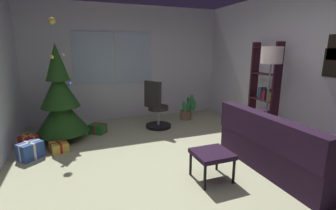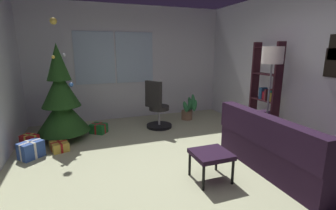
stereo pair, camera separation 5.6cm
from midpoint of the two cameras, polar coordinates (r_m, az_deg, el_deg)
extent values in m
cube|color=#B4B890|center=(3.55, 1.95, -16.56)|extent=(4.71, 6.17, 0.10)
cube|color=silver|center=(6.10, -9.62, 9.70)|extent=(4.71, 0.10, 2.73)
cube|color=silver|center=(5.93, -17.51, 10.52)|extent=(0.90, 0.03, 1.20)
cube|color=silver|center=(6.06, -8.45, 11.02)|extent=(0.90, 0.03, 1.20)
cube|color=silver|center=(4.61, 31.09, 7.01)|extent=(0.10, 6.17, 2.73)
cube|color=black|center=(4.37, 33.84, 8.31)|extent=(0.02, 0.23, 0.42)
cube|color=black|center=(3.95, 25.20, -10.42)|extent=(0.92, 1.92, 0.43)
cube|color=black|center=(3.56, 21.69, -5.43)|extent=(0.23, 1.91, 0.40)
cube|color=black|center=(4.47, 17.63, -2.83)|extent=(0.89, 0.16, 0.20)
cube|color=#AB231C|center=(3.62, 23.54, -5.82)|extent=(0.22, 0.41, 0.42)
cube|color=beige|center=(3.94, 19.07, -3.95)|extent=(0.27, 0.43, 0.42)
cube|color=black|center=(3.27, 9.88, -11.33)|extent=(0.48, 0.46, 0.06)
cylinder|color=black|center=(3.11, 8.18, -16.65)|extent=(0.04, 0.04, 0.33)
cylinder|color=black|center=(3.32, 14.79, -14.99)|extent=(0.04, 0.04, 0.33)
cylinder|color=black|center=(3.42, 4.89, -13.68)|extent=(0.04, 0.04, 0.33)
cylinder|color=black|center=(3.61, 11.07, -12.40)|extent=(0.04, 0.04, 0.33)
cylinder|color=#4C331E|center=(5.10, -23.67, -6.64)|extent=(0.12, 0.12, 0.16)
cone|color=#1C4117|center=(4.98, -24.10, -2.14)|extent=(0.97, 0.97, 0.67)
cone|color=#1C4117|center=(4.89, -24.63, 3.46)|extent=(0.70, 0.70, 0.67)
cone|color=#1C4117|center=(4.84, -25.19, 9.23)|extent=(0.43, 0.43, 0.67)
sphere|color=red|center=(5.19, -27.37, -0.83)|extent=(0.07, 0.07, 0.07)
sphere|color=gold|center=(4.72, -26.04, 10.13)|extent=(0.06, 0.06, 0.06)
sphere|color=silver|center=(4.88, -23.92, 10.73)|extent=(0.06, 0.06, 0.06)
sphere|color=blue|center=(4.72, -22.40, 4.43)|extent=(0.08, 0.08, 0.08)
sphere|color=#1E8C4C|center=(5.04, -25.43, 7.20)|extent=(0.06, 0.06, 0.06)
sphere|color=#F2D14C|center=(4.86, -26.02, 17.45)|extent=(0.12, 0.12, 0.12)
cube|color=red|center=(4.87, -30.33, -7.70)|extent=(0.33, 0.31, 0.25)
cube|color=#EAD84C|center=(4.87, -30.33, -7.70)|extent=(0.24, 0.20, 0.26)
cube|color=#EAD84C|center=(4.87, -30.33, -7.70)|extent=(0.15, 0.18, 0.26)
cube|color=#1E722D|center=(5.23, -16.55, -5.38)|extent=(0.39, 0.38, 0.20)
cube|color=red|center=(5.23, -16.55, -5.38)|extent=(0.18, 0.22, 0.20)
cube|color=red|center=(5.23, -16.55, -5.38)|extent=(0.27, 0.22, 0.20)
cube|color=gold|center=(4.59, -24.73, -8.94)|extent=(0.34, 0.38, 0.15)
cube|color=#B21919|center=(4.59, -24.73, -8.94)|extent=(0.13, 0.32, 0.16)
cube|color=#B21919|center=(4.59, -24.73, -8.94)|extent=(0.26, 0.11, 0.16)
cube|color=#2D4C99|center=(4.47, -30.09, -9.32)|extent=(0.41, 0.40, 0.27)
cube|color=silver|center=(4.47, -30.09, -9.32)|extent=(0.29, 0.25, 0.28)
cube|color=silver|center=(4.47, -30.09, -9.32)|extent=(0.19, 0.21, 0.28)
cylinder|color=black|center=(5.42, -2.57, -4.94)|extent=(0.56, 0.56, 0.06)
cylinder|color=#B2B2B7|center=(5.35, -2.60, -2.67)|extent=(0.05, 0.05, 0.39)
cylinder|color=black|center=(5.30, -2.62, -0.67)|extent=(0.44, 0.44, 0.09)
cube|color=black|center=(5.09, -3.95, 2.53)|extent=(0.30, 0.38, 0.56)
cube|color=#35161D|center=(4.79, 23.79, 2.52)|extent=(0.18, 0.04, 1.84)
cube|color=#35161D|center=(5.22, 19.21, 3.70)|extent=(0.18, 0.04, 1.84)
cube|color=#35161D|center=(5.15, 20.79, -4.21)|extent=(0.18, 0.56, 0.02)
cube|color=#35161D|center=(5.03, 21.24, 1.20)|extent=(0.18, 0.56, 0.02)
cube|color=#35161D|center=(4.96, 21.71, 6.81)|extent=(0.18, 0.56, 0.02)
cube|color=#35161D|center=(4.94, 22.20, 12.52)|extent=(0.18, 0.56, 0.02)
cube|color=maroon|center=(4.99, 22.59, -3.62)|extent=(0.14, 0.08, 0.19)
cube|color=navy|center=(5.05, 21.88, -3.53)|extent=(0.15, 0.06, 0.16)
cube|color=beige|center=(5.10, 21.48, -3.09)|extent=(0.13, 0.06, 0.20)
cube|color=#37703D|center=(5.14, 20.91, -3.00)|extent=(0.15, 0.04, 0.19)
cube|color=#6E2777|center=(5.20, 20.43, -2.97)|extent=(0.14, 0.08, 0.16)
cube|color=#B57C1E|center=(5.25, 19.68, -2.43)|extent=(0.17, 0.08, 0.22)
cube|color=#55445C|center=(5.32, 19.20, -2.48)|extent=(0.15, 0.05, 0.17)
cube|color=olive|center=(4.87, 23.18, 1.77)|extent=(0.14, 0.05, 0.16)
cube|color=teal|center=(4.92, 22.72, 2.09)|extent=(0.13, 0.05, 0.19)
cube|color=maroon|center=(4.95, 22.11, 2.33)|extent=(0.17, 0.04, 0.21)
cube|color=#A91828|center=(5.02, 21.69, 2.15)|extent=(0.13, 0.07, 0.15)
cube|color=navy|center=(5.07, 21.03, 2.70)|extent=(0.14, 0.08, 0.22)
cylinder|color=slate|center=(4.71, 21.30, -8.88)|extent=(0.28, 0.28, 0.03)
cylinder|color=slate|center=(4.50, 22.06, -0.16)|extent=(0.03, 0.03, 1.44)
cylinder|color=white|center=(4.40, 23.03, 10.80)|extent=(0.34, 0.34, 0.28)
cylinder|color=#816048|center=(6.01, 3.95, -2.33)|extent=(0.27, 0.27, 0.22)
ellipsoid|color=#2A733E|center=(6.02, 4.77, 0.38)|extent=(0.18, 0.18, 0.35)
ellipsoid|color=#2A733E|center=(5.78, 3.65, -0.41)|extent=(0.19, 0.19, 0.29)
ellipsoid|color=#2A733E|center=(5.90, 5.85, -0.11)|extent=(0.16, 0.18, 0.31)
ellipsoid|color=#2A733E|center=(5.90, 5.51, 0.56)|extent=(0.15, 0.26, 0.44)
ellipsoid|color=#2A733E|center=(5.89, 4.59, -0.17)|extent=(0.17, 0.17, 0.30)
camera|label=1|loc=(0.03, -90.39, -0.09)|focal=25.78mm
camera|label=2|loc=(0.03, 89.61, 0.09)|focal=25.78mm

